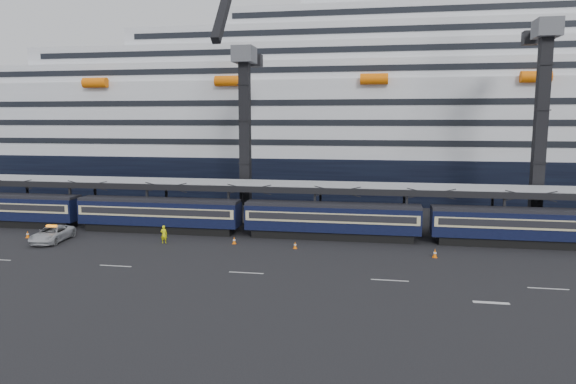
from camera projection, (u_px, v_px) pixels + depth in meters
name	position (u px, v px, depth m)	size (l,w,h in m)	color
ground	(412.00, 268.00, 45.12)	(260.00, 260.00, 0.00)	black
lane_markings	(527.00, 292.00, 38.62)	(111.00, 4.27, 0.02)	beige
train	(363.00, 220.00, 55.37)	(133.05, 3.00, 4.05)	black
canopy	(406.00, 188.00, 58.05)	(130.00, 6.25, 5.53)	#96999E
cruise_ship	(391.00, 123.00, 88.45)	(214.09, 28.84, 34.00)	black
crane_dark_near	(244.00, 128.00, 65.02)	(4.50, 17.75, 35.08)	#4B4C52
crane_dark_mid	(542.00, 116.00, 57.85)	(4.50, 18.24, 39.64)	#4B4C52
pickup_truck	(52.00, 234.00, 54.71)	(2.73, 5.93, 1.65)	#A9ACB0
worker	(164.00, 234.00, 53.97)	(0.70, 0.46, 1.91)	#EAEE0C
traffic_cone_b	(28.00, 234.00, 56.55)	(0.40, 0.40, 0.80)	orange
traffic_cone_c	(234.00, 240.00, 53.77)	(0.39, 0.39, 0.77)	orange
traffic_cone_d	(295.00, 245.00, 51.81)	(0.38, 0.38, 0.75)	orange
traffic_cone_e	(435.00, 253.00, 48.43)	(0.43, 0.43, 0.86)	orange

